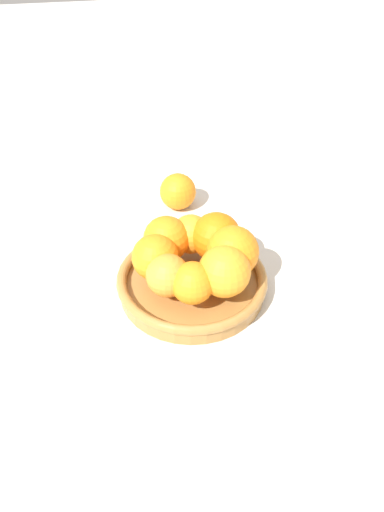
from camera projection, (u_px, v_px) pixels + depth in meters
The scene contains 4 objects.
ground_plane at pixel (192, 290), 0.82m from camera, with size 4.00×4.00×0.00m, color beige.
fruit_bowl at pixel (192, 282), 0.81m from camera, with size 0.24×0.24×0.04m.
orange_pile at pixel (198, 254), 0.78m from camera, with size 0.20×0.18×0.08m.
stray_orange at pixel (178, 192), 0.98m from camera, with size 0.07×0.07×0.07m, color orange.
Camera 1 is at (-0.11, -0.59, 0.57)m, focal length 35.00 mm.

